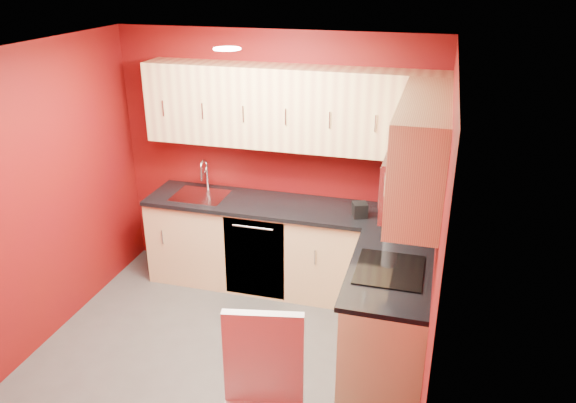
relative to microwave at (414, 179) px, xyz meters
The scene contains 20 objects.
floor 2.18m from the microwave, behind, with size 3.20×3.20×0.00m, color #494744.
ceiling 1.64m from the microwave, behind, with size 3.20×3.20×0.00m, color white.
wall_back 1.95m from the microwave, 136.99° to the left, with size 3.20×3.20×0.00m, color #660E09.
wall_front 2.24m from the microwave, 129.35° to the right, with size 3.20×3.20×0.00m, color #660E09.
wall_left 3.03m from the microwave, behind, with size 3.00×3.00×0.00m, color #660E09.
wall_right 0.50m from the microwave, 44.09° to the right, with size 3.00×3.00×0.00m, color #660E09.
base_cabinets_back 1.98m from the microwave, 140.04° to the left, with size 2.80×0.60×0.87m, color #DBB67D.
base_cabinets_right 1.23m from the microwave, 151.81° to the left, with size 0.60×1.30×0.87m, color #DBB67D.
countertop_back 1.73m from the microwave, 140.47° to the left, with size 2.80×0.63×0.04m, color black.
countertop_right 0.78m from the microwave, 162.04° to the left, with size 0.63×1.27×0.04m, color black.
upper_cabinets_back 1.65m from the microwave, 136.69° to the left, with size 2.80×0.35×0.75m, color #EACE85.
upper_cabinets_right 0.33m from the microwave, 82.65° to the left, with size 0.35×1.55×0.75m.
microwave is the anchor object (origin of this frame).
cooktop 0.75m from the microwave, behind, with size 0.50×0.55×0.01m, color black.
sink 2.43m from the microwave, 154.40° to the left, with size 0.52×0.42×0.35m.
dishwasher_front 2.02m from the microwave, 153.81° to the left, with size 0.60×0.02×0.82m, color black.
downlight 1.62m from the microwave, behind, with size 0.20×0.20×0.01m, color white.
coffee_maker 1.18m from the microwave, 97.19° to the left, with size 0.17×0.23×0.29m, color black, non-canonical shape.
napkin_holder 1.23m from the microwave, 118.04° to the left, with size 0.13×0.13×0.14m, color black, non-canonical shape.
paper_towel 0.87m from the microwave, 105.06° to the left, with size 0.18×0.18×0.32m, color white, non-canonical shape.
Camera 1 is at (1.52, -3.57, 3.06)m, focal length 35.00 mm.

